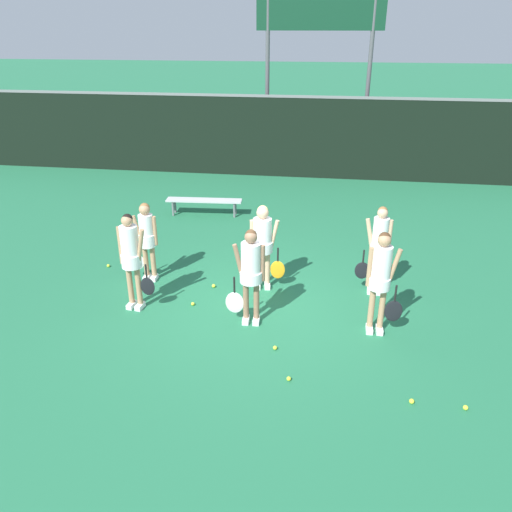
% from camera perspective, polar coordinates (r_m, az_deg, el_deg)
% --- Properties ---
extents(ground_plane, '(140.00, 140.00, 0.00)m').
position_cam_1_polar(ground_plane, '(9.44, 0.23, -5.17)').
color(ground_plane, '#216642').
extents(fence_windscreen, '(60.00, 0.08, 2.69)m').
position_cam_1_polar(fence_windscreen, '(17.11, 4.51, 13.40)').
color(fence_windscreen, black).
rests_on(fence_windscreen, ground_plane).
extents(scoreboard, '(4.12, 0.15, 5.97)m').
position_cam_1_polar(scoreboard, '(17.80, 7.31, 24.65)').
color(scoreboard, '#515156').
rests_on(scoreboard, ground_plane).
extents(bench_courtside, '(2.07, 0.50, 0.44)m').
position_cam_1_polar(bench_courtside, '(13.69, -5.96, 6.21)').
color(bench_courtside, '#B2B2B7').
rests_on(bench_courtside, ground_plane).
extents(player_0, '(0.62, 0.36, 1.81)m').
position_cam_1_polar(player_0, '(9.03, -14.09, 0.20)').
color(player_0, tan).
rests_on(player_0, ground_plane).
extents(player_1, '(0.68, 0.38, 1.73)m').
position_cam_1_polar(player_1, '(8.33, -0.63, -1.53)').
color(player_1, '#8C664C').
rests_on(player_1, ground_plane).
extents(player_2, '(0.64, 0.35, 1.80)m').
position_cam_1_polar(player_2, '(8.29, 14.09, -2.13)').
color(player_2, tan).
rests_on(player_2, ground_plane).
extents(player_3, '(0.63, 0.32, 1.63)m').
position_cam_1_polar(player_3, '(10.08, -12.39, 2.24)').
color(player_3, tan).
rests_on(player_3, ground_plane).
extents(player_4, '(0.68, 0.40, 1.69)m').
position_cam_1_polar(player_4, '(9.50, 0.81, 1.86)').
color(player_4, tan).
rests_on(player_4, ground_plane).
extents(player_5, '(0.62, 0.33, 1.74)m').
position_cam_1_polar(player_5, '(9.59, 13.86, 1.33)').
color(player_5, tan).
rests_on(player_5, ground_plane).
extents(tennis_ball_0, '(0.07, 0.07, 0.07)m').
position_cam_1_polar(tennis_ball_0, '(7.44, 17.37, -15.56)').
color(tennis_ball_0, '#CCE033').
rests_on(tennis_ball_0, ground_plane).
extents(tennis_ball_1, '(0.07, 0.07, 0.07)m').
position_cam_1_polar(tennis_ball_1, '(9.36, -7.24, -5.45)').
color(tennis_ball_1, '#CCE033').
rests_on(tennis_ball_1, ground_plane).
extents(tennis_ball_2, '(0.07, 0.07, 0.07)m').
position_cam_1_polar(tennis_ball_2, '(11.18, -16.52, -1.07)').
color(tennis_ball_2, '#CCE033').
rests_on(tennis_ball_2, ground_plane).
extents(tennis_ball_3, '(0.07, 0.07, 0.07)m').
position_cam_1_polar(tennis_ball_3, '(9.93, -4.87, -3.42)').
color(tennis_ball_3, '#CCE033').
rests_on(tennis_ball_3, ground_plane).
extents(tennis_ball_4, '(0.07, 0.07, 0.07)m').
position_cam_1_polar(tennis_ball_4, '(8.12, 2.19, -10.44)').
color(tennis_ball_4, '#CCE033').
rests_on(tennis_ball_4, ground_plane).
extents(tennis_ball_5, '(0.07, 0.07, 0.07)m').
position_cam_1_polar(tennis_ball_5, '(7.51, 3.77, -13.82)').
color(tennis_ball_5, '#CCE033').
rests_on(tennis_ball_5, ground_plane).
extents(tennis_ball_6, '(0.07, 0.07, 0.07)m').
position_cam_1_polar(tennis_ball_6, '(9.29, -3.25, -5.48)').
color(tennis_ball_6, '#CCE033').
rests_on(tennis_ball_6, ground_plane).
extents(tennis_ball_7, '(0.07, 0.07, 0.07)m').
position_cam_1_polar(tennis_ball_7, '(7.58, 22.83, -15.68)').
color(tennis_ball_7, '#CCE033').
rests_on(tennis_ball_7, ground_plane).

